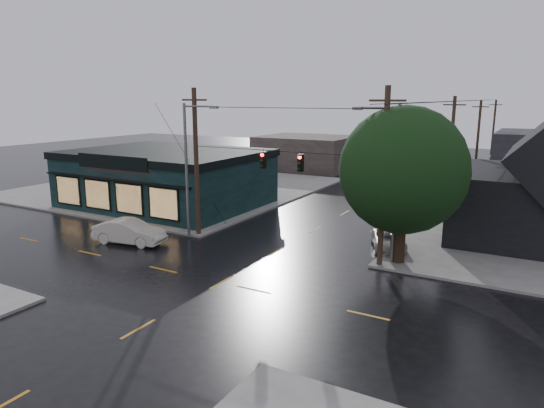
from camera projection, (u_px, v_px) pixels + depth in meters
The scene contains 15 objects.
ground_plane at pixel (221, 283), 25.44m from camera, with size 160.00×160.00×0.00m, color black.
sidewalk_nw at pixel (176, 187), 52.02m from camera, with size 28.00×28.00×0.15m, color slate.
pizza_shop at pixel (166, 177), 43.08m from camera, with size 16.30×12.34×4.90m.
corner_tree at pixel (403, 170), 27.10m from camera, with size 7.21×7.21×8.99m.
utility_pole_nw at pixel (199, 236), 34.08m from camera, with size 2.00×0.32×10.15m, color black, non-canonical shape.
utility_pole_ne at pixel (379, 266), 27.87m from camera, with size 2.00×0.32×10.15m, color black, non-canonical shape.
utility_pole_far_a at pixel (447, 199), 46.17m from camera, with size 2.00×0.32×9.65m, color black, non-canonical shape.
utility_pole_far_b at pixel (475, 172), 63.20m from camera, with size 2.00×0.32×9.15m, color black, non-canonical shape.
utility_pole_far_c at pixel (491, 156), 80.23m from camera, with size 2.00×0.32×9.15m, color black, non-canonical shape.
span_signal_assembly at pixel (282, 161), 29.70m from camera, with size 13.00×0.48×1.23m.
streetlight_nw at pixel (189, 237), 33.63m from camera, with size 5.40×0.30×9.15m, color slate, non-canonical shape.
streetlight_ne at pixel (391, 264), 28.22m from camera, with size 5.40×0.30×9.15m, color slate, non-canonical shape.
bg_building_west at pixel (307, 152), 65.72m from camera, with size 12.00×10.00×4.40m, color #322A24.
sedan_cream at pixel (129, 232), 32.10m from camera, with size 1.70×4.87×1.61m, color beige.
suv_silver at pixel (389, 240), 31.00m from camera, with size 1.91×4.15×1.15m, color #AAA59D.
Camera 1 is at (14.07, -19.57, 9.51)m, focal length 32.00 mm.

